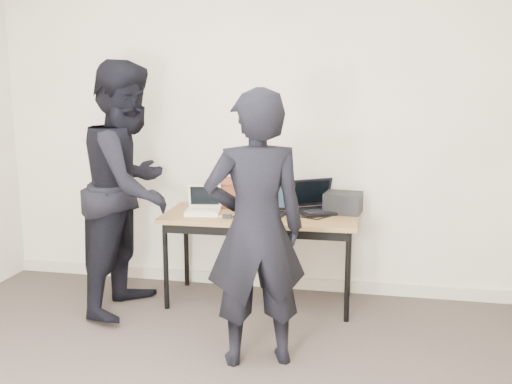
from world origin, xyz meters
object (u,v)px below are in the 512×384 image
(equipment_box, at_px, (343,203))
(leather_satchel, at_px, (244,192))
(person_observer, at_px, (130,188))
(person_typist, at_px, (256,230))
(desk, at_px, (260,222))
(laptop_right, at_px, (317,205))
(laptop_center, at_px, (263,208))
(laptop_beige, at_px, (203,208))

(equipment_box, bearing_deg, leather_satchel, 177.47)
(leather_satchel, distance_m, person_observer, 0.92)
(person_typist, relative_size, person_observer, 0.90)
(desk, xyz_separation_m, leather_satchel, (-0.18, 0.23, 0.19))
(laptop_right, relative_size, equipment_box, 1.68)
(leather_satchel, bearing_deg, person_typist, -84.14)
(desk, bearing_deg, leather_satchel, 127.14)
(equipment_box, bearing_deg, laptop_center, -161.02)
(laptop_right, xyz_separation_m, leather_satchel, (-0.60, 0.04, 0.07))
(equipment_box, bearing_deg, desk, -163.05)
(laptop_center, relative_size, person_typist, 0.23)
(laptop_center, height_order, leather_satchel, laptop_center)
(person_observer, bearing_deg, desk, -69.80)
(leather_satchel, bearing_deg, equipment_box, -12.52)
(laptop_center, xyz_separation_m, person_typist, (0.13, -0.94, 0.07))
(laptop_center, xyz_separation_m, equipment_box, (0.61, 0.21, 0.02))
(equipment_box, height_order, person_observer, person_observer)
(laptop_right, distance_m, person_typist, 1.18)
(laptop_center, relative_size, person_observer, 0.21)
(laptop_right, bearing_deg, equipment_box, -30.61)
(desk, relative_size, person_typist, 0.89)
(person_typist, distance_m, person_observer, 1.31)
(person_observer, bearing_deg, person_typist, -117.69)
(leather_satchel, bearing_deg, laptop_center, -60.27)
(person_observer, bearing_deg, laptop_center, -71.07)
(laptop_beige, distance_m, equipment_box, 1.10)
(laptop_beige, relative_size, laptop_right, 0.64)
(leather_satchel, relative_size, person_observer, 0.20)
(person_typist, bearing_deg, person_observer, -51.93)
(laptop_right, height_order, person_typist, person_typist)
(laptop_right, relative_size, person_typist, 0.28)
(laptop_beige, xyz_separation_m, laptop_right, (0.87, 0.22, 0.02))
(laptop_beige, bearing_deg, desk, -4.33)
(laptop_beige, height_order, person_observer, person_observer)
(desk, distance_m, laptop_beige, 0.46)
(desk, bearing_deg, person_typist, -81.71)
(desk, height_order, laptop_right, laptop_right)
(laptop_beige, height_order, leather_satchel, leather_satchel)
(desk, xyz_separation_m, laptop_right, (0.42, 0.18, 0.12))
(desk, xyz_separation_m, laptop_center, (0.02, -0.02, 0.12))
(desk, xyz_separation_m, person_typist, (0.16, -0.96, 0.19))
(desk, relative_size, laptop_right, 3.21)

